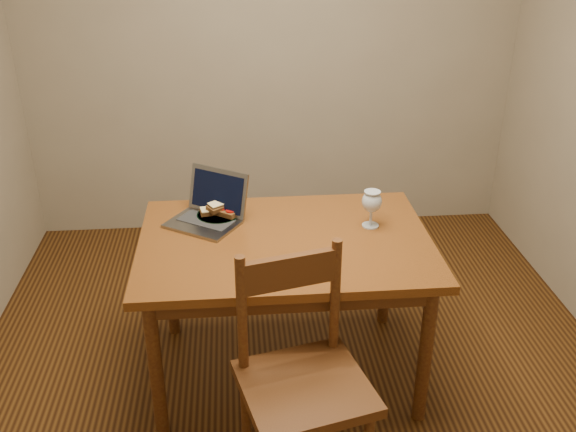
{
  "coord_description": "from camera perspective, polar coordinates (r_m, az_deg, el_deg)",
  "views": [
    {
      "loc": [
        -0.25,
        -2.51,
        2.11
      ],
      "look_at": [
        -0.03,
        0.09,
        0.8
      ],
      "focal_mm": 40.0,
      "sensor_mm": 36.0,
      "label": 1
    }
  ],
  "objects": [
    {
      "name": "laptop",
      "position": [
        3.02,
        -6.96,
        0.67
      ],
      "size": [
        0.42,
        0.41,
        0.22
      ],
      "rotation": [
        0.0,
        0.0,
        -0.58
      ],
      "color": "slate",
      "rests_on": "table"
    },
    {
      "name": "plate",
      "position": [
        3.06,
        -6.22,
        0.03
      ],
      "size": [
        0.2,
        0.2,
        0.02
      ],
      "primitive_type": "cylinder",
      "color": "black",
      "rests_on": "table"
    },
    {
      "name": "table",
      "position": [
        2.9,
        -0.24,
        -3.54
      ],
      "size": [
        1.3,
        0.9,
        0.74
      ],
      "color": "#4F2A0D",
      "rests_on": "floor"
    },
    {
      "name": "front_wall",
      "position": [
        1.24,
        8.37,
        -14.53
      ],
      "size": [
        3.2,
        0.02,
        2.6
      ],
      "primitive_type": "cube",
      "color": "gray",
      "rests_on": "floor"
    },
    {
      "name": "sandwich_cheese",
      "position": [
        3.06,
        -6.87,
        0.49
      ],
      "size": [
        0.11,
        0.07,
        0.03
      ],
      "primitive_type": null,
      "rotation": [
        0.0,
        0.0,
        0.17
      ],
      "color": "#381E0C",
      "rests_on": "plate"
    },
    {
      "name": "floor",
      "position": [
        3.3,
        0.6,
        -13.43
      ],
      "size": [
        3.2,
        3.2,
        0.02
      ],
      "primitive_type": "cube",
      "color": "black",
      "rests_on": "ground"
    },
    {
      "name": "sandwich_tomato",
      "position": [
        3.04,
        -5.52,
        0.41
      ],
      "size": [
        0.13,
        0.12,
        0.03
      ],
      "primitive_type": null,
      "rotation": [
        0.0,
        0.0,
        -0.64
      ],
      "color": "#381E0C",
      "rests_on": "plate"
    },
    {
      "name": "milk_glass",
      "position": [
        2.95,
        7.42,
        0.65
      ],
      "size": [
        0.09,
        0.09,
        0.18
      ],
      "primitive_type": null,
      "color": "white",
      "rests_on": "table"
    },
    {
      "name": "back_wall",
      "position": [
        4.21,
        -1.51,
        15.48
      ],
      "size": [
        3.2,
        0.02,
        2.6
      ],
      "primitive_type": "cube",
      "color": "gray",
      "rests_on": "floor"
    },
    {
      "name": "chair",
      "position": [
        2.44,
        1.31,
        -13.55
      ],
      "size": [
        0.55,
        0.54,
        0.49
      ],
      "rotation": [
        0.0,
        0.0,
        0.25
      ],
      "color": "#3C190C",
      "rests_on": "floor"
    },
    {
      "name": "sandwich_top",
      "position": [
        3.04,
        -6.26,
        0.86
      ],
      "size": [
        0.11,
        0.11,
        0.03
      ],
      "primitive_type": null,
      "rotation": [
        0.0,
        0.0,
        0.68
      ],
      "color": "#381E0C",
      "rests_on": "plate"
    }
  ]
}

